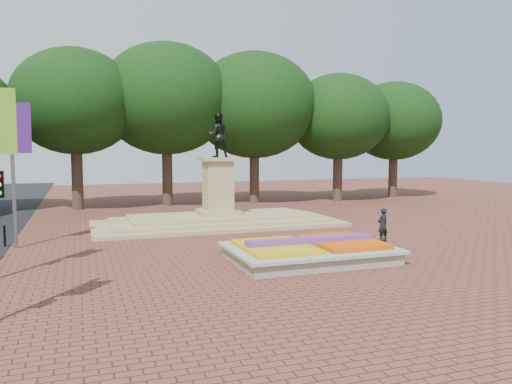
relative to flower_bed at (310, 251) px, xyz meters
The scene contains 5 objects.
ground 2.28m from the flower_bed, 117.19° to the left, with size 90.00×90.00×0.00m, color brown.
flower_bed is the anchor object (origin of this frame).
monument 10.07m from the flower_bed, 95.87° to the left, with size 14.00×6.00×6.40m.
tree_row_back 21.01m from the flower_bed, 86.26° to the left, with size 44.80×8.80×10.43m.
pedestrian 5.50m from the flower_bed, 25.84° to the left, with size 0.58×0.38×1.60m, color black.
Camera 1 is at (-7.47, -19.54, 4.38)m, focal length 35.00 mm.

